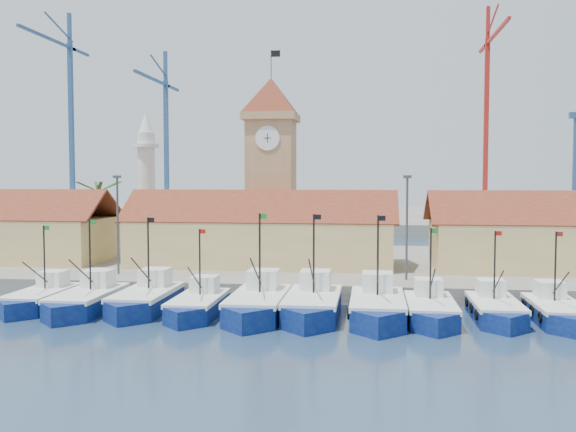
# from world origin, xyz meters

# --- Properties ---
(ground) EXTENTS (400.00, 400.00, 0.00)m
(ground) POSITION_xyz_m (0.00, 0.00, 0.00)
(ground) COLOR #1C2E4C
(ground) RESTS_ON ground
(quay) EXTENTS (140.00, 32.00, 1.50)m
(quay) POSITION_xyz_m (0.00, 24.00, 0.75)
(quay) COLOR gray
(quay) RESTS_ON ground
(terminal) EXTENTS (240.00, 80.00, 2.00)m
(terminal) POSITION_xyz_m (0.00, 110.00, 1.00)
(terminal) COLOR gray
(terminal) RESTS_ON ground
(boat_0) EXTENTS (3.33, 9.13, 6.90)m
(boat_0) POSITION_xyz_m (-14.80, 3.03, 0.71)
(boat_0) COLOR #0C125B
(boat_0) RESTS_ON ground
(boat_1) EXTENTS (3.62, 9.91, 7.50)m
(boat_1) POSITION_xyz_m (-10.70, 2.34, 0.78)
(boat_1) COLOR #0C125B
(boat_1) RESTS_ON ground
(boat_2) EXTENTS (3.69, 10.11, 7.65)m
(boat_2) POSITION_xyz_m (-6.30, 3.19, 0.79)
(boat_2) COLOR #0C125B
(boat_2) RESTS_ON ground
(boat_3) EXTENTS (3.29, 9.02, 6.83)m
(boat_3) POSITION_xyz_m (-1.86, 2.14, 0.71)
(boat_3) COLOR #0C125B
(boat_3) RESTS_ON ground
(boat_4) EXTENTS (3.90, 10.70, 8.09)m
(boat_4) POSITION_xyz_m (2.69, 2.25, 0.84)
(boat_4) COLOR #0C125B
(boat_4) RESTS_ON ground
(boat_5) EXTENTS (3.88, 10.63, 8.04)m
(boat_5) POSITION_xyz_m (6.72, 2.57, 0.83)
(boat_5) COLOR #0C125B
(boat_5) RESTS_ON ground
(boat_6) EXTENTS (3.86, 10.59, 8.01)m
(boat_6) POSITION_xyz_m (11.45, 2.26, 0.83)
(boat_6) COLOR #0C125B
(boat_6) RESTS_ON ground
(boat_7) EXTENTS (3.40, 9.32, 7.05)m
(boat_7) POSITION_xyz_m (15.25, 2.45, 0.73)
(boat_7) COLOR #0C125B
(boat_7) RESTS_ON ground
(boat_8) EXTENTS (3.29, 9.02, 6.82)m
(boat_8) POSITION_xyz_m (19.91, 3.32, 0.71)
(boat_8) COLOR #0C125B
(boat_8) RESTS_ON ground
(boat_9) EXTENTS (3.30, 9.03, 6.84)m
(boat_9) POSITION_xyz_m (24.10, 3.14, 0.71)
(boat_9) COLOR #0C125B
(boat_9) RESTS_ON ground
(hall_center) EXTENTS (27.04, 10.13, 7.61)m
(hall_center) POSITION_xyz_m (0.00, 20.00, 3.99)
(hall_center) COLOR #DDC079
(hall_center) RESTS_ON quay
(clock_tower) EXTENTS (5.80, 5.80, 22.70)m
(clock_tower) POSITION_xyz_m (0.00, 26.00, 11.96)
(clock_tower) COLOR tan
(clock_tower) RESTS_ON quay
(minaret) EXTENTS (3.00, 3.00, 16.30)m
(minaret) POSITION_xyz_m (-15.00, 28.00, 9.73)
(minaret) COLOR silver
(minaret) RESTS_ON quay
(palm_tree) EXTENTS (5.60, 5.03, 8.39)m
(palm_tree) POSITION_xyz_m (-20.00, 26.00, 6.25)
(palm_tree) COLOR brown
(palm_tree) RESTS_ON quay
(lamp_posts) EXTENTS (80.70, 0.25, 9.03)m
(lamp_posts) POSITION_xyz_m (0.50, 12.00, 6.48)
(lamp_posts) COLOR #3F3F44
(lamp_posts) RESTS_ON quay
(crane_blue_far) EXTENTS (1.00, 32.64, 47.14)m
(crane_blue_far) POSITION_xyz_m (-60.21, 100.72, 28.13)
(crane_blue_far) COLOR #294C7D
(crane_blue_far) RESTS_ON terminal
(crane_blue_near) EXTENTS (1.00, 30.67, 38.84)m
(crane_blue_near) POSITION_xyz_m (-38.79, 106.80, 23.40)
(crane_blue_near) COLOR #294C7D
(crane_blue_near) RESTS_ON terminal
(crane_red_right) EXTENTS (1.00, 32.81, 46.20)m
(crane_red_right) POSITION_xyz_m (36.30, 103.68, 27.63)
(crane_red_right) COLOR #AC1F1A
(crane_red_right) RESTS_ON terminal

